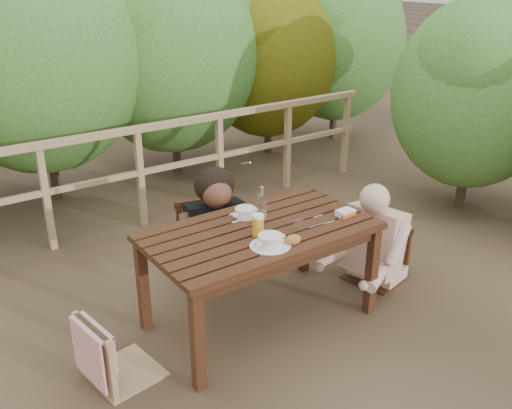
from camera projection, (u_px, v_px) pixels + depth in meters
ground at (260, 319)px, 4.14m from camera, size 60.00×60.00×0.00m
table at (260, 276)px, 4.00m from camera, size 1.57×0.88×0.73m
chair_left at (119, 317)px, 3.43m from camera, size 0.48×0.48×0.85m
chair_far at (210, 211)px, 4.68m from camera, size 0.62×0.62×1.03m
chair_right at (379, 232)px, 4.53m from camera, size 0.50×0.50×0.84m
woman at (208, 187)px, 4.61m from camera, size 0.75×0.84×1.45m
diner_right at (385, 198)px, 4.43m from camera, size 0.82×0.72×1.43m
railing at (141, 177)px, 5.45m from camera, size 5.60×0.10×1.01m
hedge_row at (118, 15)px, 6.02m from camera, size 6.60×1.60×3.80m
soup_near at (270, 241)px, 3.61m from camera, size 0.27×0.27×0.09m
soup_far at (245, 213)px, 4.01m from camera, size 0.25×0.25×0.08m
bread_roll at (293, 240)px, 3.65m from camera, size 0.12×0.09×0.07m
beer_glass at (258, 226)px, 3.74m from camera, size 0.08×0.08×0.16m
bottle at (262, 206)px, 3.89m from camera, size 0.07×0.07×0.28m
tumbler at (299, 226)px, 3.83m from camera, size 0.07×0.07×0.08m
butter_tub at (345, 214)px, 4.04m from camera, size 0.14×0.10×0.06m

